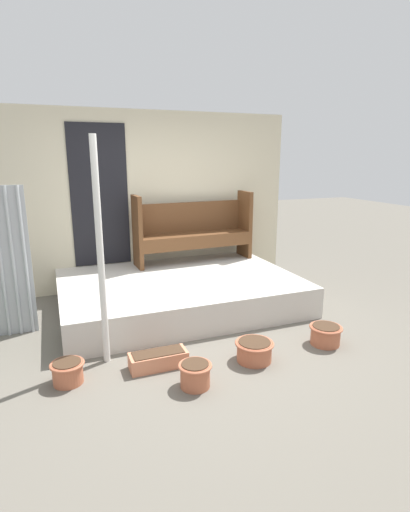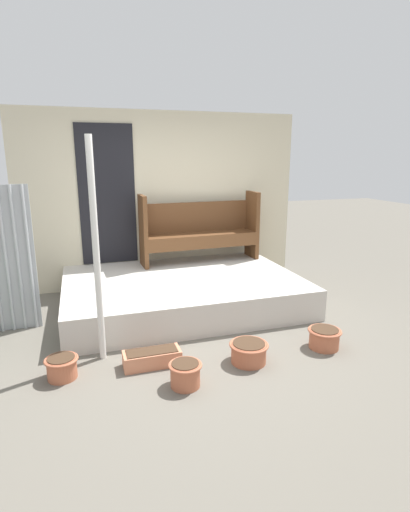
% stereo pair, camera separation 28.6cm
% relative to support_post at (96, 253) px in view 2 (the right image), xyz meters
% --- Properties ---
extents(ground_plane, '(24.00, 24.00, 0.00)m').
position_rel_support_post_xyz_m(ground_plane, '(1.02, 0.10, -1.07)').
color(ground_plane, '#666056').
extents(porch_slab, '(3.03, 2.11, 0.39)m').
position_rel_support_post_xyz_m(porch_slab, '(1.12, 1.16, -0.88)').
color(porch_slab, beige).
rests_on(porch_slab, ground_plane).
extents(house_wall, '(4.23, 0.08, 2.60)m').
position_rel_support_post_xyz_m(house_wall, '(1.08, 2.24, 0.23)').
color(house_wall, beige).
rests_on(house_wall, ground_plane).
extents(support_post, '(0.06, 0.06, 2.14)m').
position_rel_support_post_xyz_m(support_post, '(0.00, 0.00, 0.00)').
color(support_post, silver).
rests_on(support_post, ground_plane).
extents(bench, '(1.80, 0.47, 1.03)m').
position_rel_support_post_xyz_m(bench, '(1.59, 1.93, -0.17)').
color(bench, brown).
rests_on(bench, porch_slab).
extents(flower_pot_left, '(0.30, 0.30, 0.20)m').
position_rel_support_post_xyz_m(flower_pot_left, '(-0.38, -0.28, -0.96)').
color(flower_pot_left, '#B26042').
rests_on(flower_pot_left, ground_plane).
extents(flower_pot_middle, '(0.30, 0.30, 0.22)m').
position_rel_support_post_xyz_m(flower_pot_middle, '(0.65, -0.74, -0.95)').
color(flower_pot_middle, '#B26042').
rests_on(flower_pot_middle, ground_plane).
extents(flower_pot_right, '(0.38, 0.38, 0.20)m').
position_rel_support_post_xyz_m(flower_pot_right, '(1.35, -0.52, -0.96)').
color(flower_pot_right, '#B26042').
rests_on(flower_pot_right, ground_plane).
extents(flower_pot_far_right, '(0.35, 0.35, 0.21)m').
position_rel_support_post_xyz_m(flower_pot_far_right, '(2.22, -0.48, -0.96)').
color(flower_pot_far_right, '#B26042').
rests_on(flower_pot_far_right, ground_plane).
extents(planter_box_rect, '(0.55, 0.22, 0.16)m').
position_rel_support_post_xyz_m(planter_box_rect, '(0.44, -0.30, -0.99)').
color(planter_box_rect, tan).
rests_on(planter_box_rect, ground_plane).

